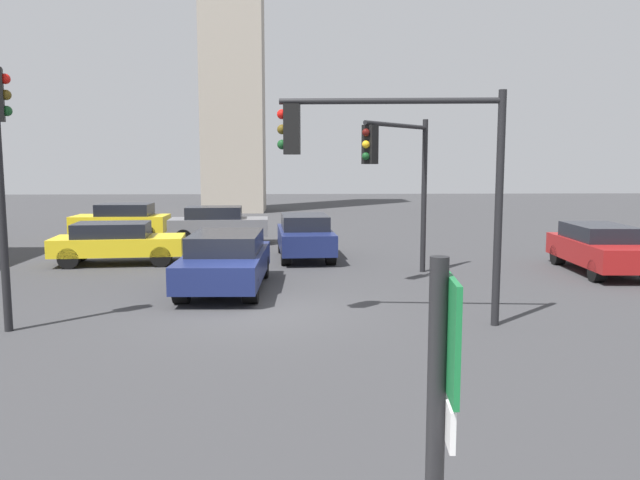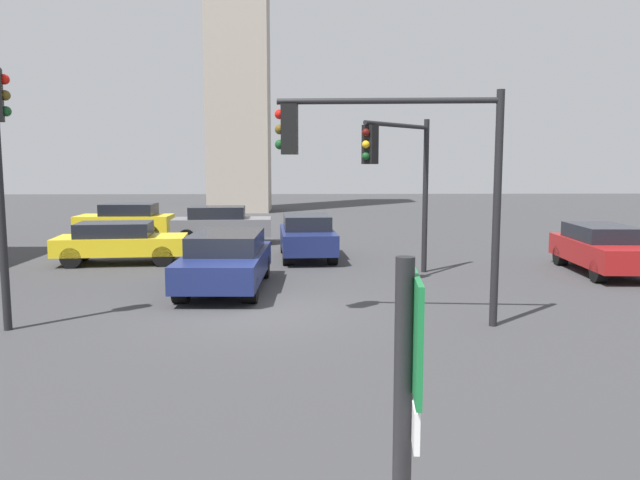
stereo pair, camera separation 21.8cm
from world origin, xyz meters
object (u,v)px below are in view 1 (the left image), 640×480
Objects in this scene: direction_sign at (439,457)px; car_2 at (122,220)px; car_4 at (218,224)px; car_5 at (305,236)px; car_0 at (117,242)px; car_1 at (600,247)px; traffic_light_1 at (398,164)px; traffic_light_2 at (392,155)px; car_6 at (226,260)px.

car_2 is (-8.25, 24.34, -1.00)m from direction_sign.
car_5 is at bearing -51.59° from car_4.
car_4 is (4.34, -1.87, 0.01)m from car_2.
car_0 is 15.11m from car_1.
traffic_light_1 is at bearing -25.08° from car_0.
car_4 is at bearing -104.67° from traffic_light_1.
car_5 is at bearing 143.37° from car_2.
direction_sign is 0.61× the size of car_1.
car_0 is at bearing -84.14° from car_5.
car_4 is (-12.30, 7.12, 0.04)m from car_1.
car_5 reaches higher than car_0.
traffic_light_1 is (2.07, 14.41, 1.47)m from direction_sign.
direction_sign is 17.53m from car_1.
car_2 is at bearing 114.28° from direction_sign.
car_6 is at bearing -39.46° from traffic_light_2.
car_0 is 1.01× the size of car_5.
traffic_light_2 is 1.12× the size of car_5.
car_1 is 18.91m from car_2.
car_2 is 0.94× the size of car_5.
traffic_light_2 is (1.17, 9.56, 1.67)m from direction_sign.
car_4 is at bearing 156.88° from car_2.
car_1 is (7.23, 5.80, -2.70)m from traffic_light_2.
car_0 is (-7.73, 7.94, -2.73)m from traffic_light_2.
car_0 is at bearing -120.83° from car_4.
direction_sign is 9.78m from traffic_light_2.
car_1 is 14.21m from car_4.
traffic_light_2 is (-0.90, -4.85, 0.20)m from traffic_light_1.
car_5 is at bearing -109.70° from traffic_light_1.
car_4 is at bearing 56.47° from car_0.
car_6 is (-3.76, 3.72, -2.68)m from traffic_light_2.
traffic_light_2 is 9.47m from car_5.
car_0 is at bearing 116.12° from direction_sign.
traffic_light_2 reaches higher than car_0.
car_4 is 0.83× the size of car_6.
car_5 is (-0.43, 18.51, -1.00)m from direction_sign.
traffic_light_2 is 1.06× the size of car_1.
car_2 is at bearing 154.03° from car_4.
car_0 is 5.64m from car_4.
traffic_light_2 is at bearing -71.27° from car_4.
car_4 is (-3.90, 22.48, -0.99)m from direction_sign.
direction_sign is 13.57m from car_6.
traffic_light_2 is 14.13m from car_4.
car_6 is at bearing -76.59° from car_1.
car_1 is at bearing 66.94° from car_5.
car_0 is 7.05m from car_2.
car_4 is at bearing 105.42° from direction_sign.
car_6 is at bearing -84.57° from car_4.
traffic_light_2 is at bearing -48.57° from car_1.
car_1 is 11.18m from car_6.
direction_sign reaches higher than car_5.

